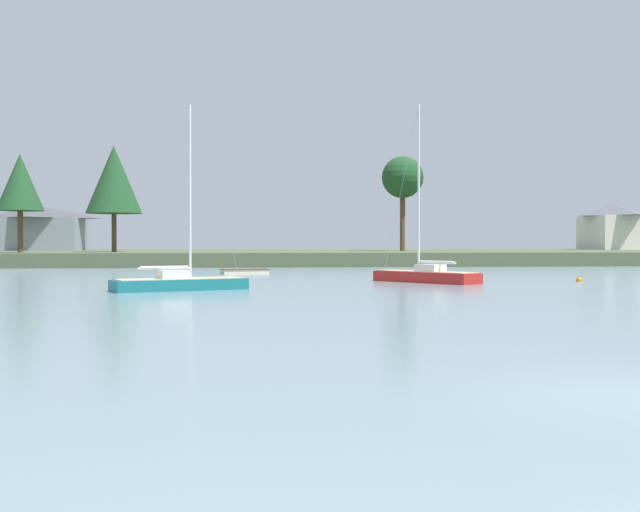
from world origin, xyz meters
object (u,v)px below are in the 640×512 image
sailboat_red (426,279)px  dinghy_cream (245,272)px  sailboat_teal (180,286)px  mooring_buoy_orange (579,280)px  mooring_buoy_white (439,271)px

sailboat_red → dinghy_cream: bearing=125.9°
sailboat_red → sailboat_teal: 15.20m
dinghy_cream → mooring_buoy_orange: 24.28m
dinghy_cream → sailboat_teal: (-3.59, -20.44, 0.07)m
dinghy_cream → mooring_buoy_white: (15.52, 2.03, -0.06)m
sailboat_red → mooring_buoy_white: bearing=72.2°
sailboat_red → sailboat_teal: bearing=-155.9°
sailboat_red → sailboat_teal: size_ratio=1.16×
mooring_buoy_white → mooring_buoy_orange: mooring_buoy_orange is taller
sailboat_teal → mooring_buoy_white: bearing=49.6°
sailboat_teal → mooring_buoy_white: 29.50m
sailboat_red → mooring_buoy_white: sailboat_red is taller
mooring_buoy_white → sailboat_teal: bearing=-130.4°
sailboat_red → mooring_buoy_orange: (9.48, 0.14, -0.16)m
sailboat_red → dinghy_cream: sailboat_red is taller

